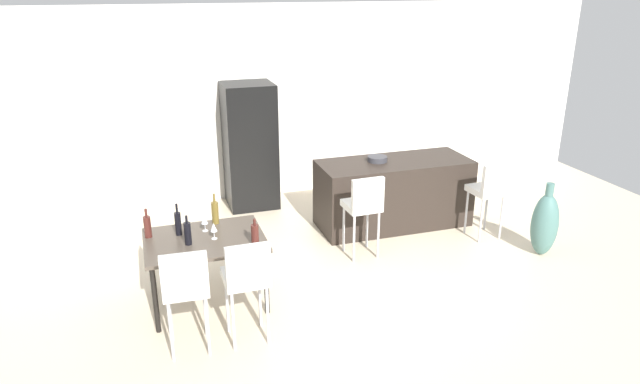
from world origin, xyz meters
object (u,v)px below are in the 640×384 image
Objects in this scene: bar_chair_left at (364,204)px; wine_glass_far at (204,220)px; dining_table at (205,245)px; kitchen_island at (393,193)px; refrigerator at (250,146)px; dining_chair_near at (185,285)px; potted_plant at (435,165)px; wine_bottle_right at (178,223)px; wine_bottle_left at (255,234)px; wine_bottle_inner at (188,233)px; wine_glass_end at (214,228)px; dining_chair_far at (246,275)px; floor_vase at (545,224)px; wine_bottle_near at (215,212)px; bar_chair_middle at (490,188)px; wine_bottle_middle at (147,226)px; fruit_bowl at (377,159)px.

wine_glass_far is at bearing -170.92° from bar_chair_left.
wine_glass_far is at bearing 79.94° from dining_table.
bar_chair_left is (-0.77, -0.79, 0.24)m from kitchen_island.
refrigerator is at bearing 69.02° from dining_table.
dining_chair_near is at bearing -110.38° from refrigerator.
dining_chair_near is 0.57× the size of refrigerator.
potted_plant is at bearing 44.59° from bar_chair_left.
wine_bottle_right reaches higher than wine_bottle_left.
wine_bottle_left is 0.15× the size of refrigerator.
wine_glass_far is at bearing 53.90° from wine_bottle_inner.
wine_glass_end is (0.06, -0.22, 0.00)m from wine_glass_far.
wine_bottle_right is at bearing 143.73° from dining_table.
wine_bottle_right reaches higher than dining_chair_far.
bar_chair_left reaches higher than floor_vase.
dining_chair_near reaches higher than potted_plant.
dining_chair_far is at bearing -59.12° from wine_bottle_inner.
dining_chair_near is at bearing 179.99° from dining_chair_far.
floor_vase is (1.37, -1.43, -0.06)m from kitchen_island.
dining_table is at bearing -115.37° from wine_bottle_near.
bar_chair_middle reaches higher than wine_glass_far.
potted_plant is at bearing 29.36° from wine_bottle_right.
floor_vase reaches higher than wine_glass_far.
dining_chair_far is 6.03× the size of wine_glass_far.
kitchen_island is at bearing 22.29° from wine_glass_far.
wine_bottle_middle reaches higher than floor_vase.
fruit_bowl is (2.45, 1.16, 0.09)m from wine_glass_far.
bar_chair_left is 1.05m from fruit_bowl.
dining_chair_near is 1.87× the size of potted_plant.
dining_chair_near is 3.52m from fruit_bowl.
dining_chair_near is 1.01m from wine_bottle_right.
bar_chair_left is 3.76× the size of wine_bottle_left.
dining_table is at bearing 177.99° from floor_vase.
kitchen_island is 2.93m from wine_glass_far.
wine_bottle_inner is (-2.88, -1.37, 0.40)m from kitchen_island.
bar_chair_middle is 6.03× the size of wine_glass_end.
wine_bottle_inner is at bearing -151.55° from fruit_bowl.
wine_bottle_right is (-3.93, -0.32, 0.17)m from bar_chair_middle.
wine_bottle_right is 1.11× the size of wine_bottle_middle.
bar_chair_left is 2.01m from dining_table.
wine_bottle_near is 0.21m from wine_glass_far.
bar_chair_left is 1.00× the size of dining_chair_near.
wine_bottle_right is at bearing 87.90° from dining_chair_near.
wine_glass_end is at bearing -32.46° from wine_bottle_right.
wine_bottle_right is (-0.51, 0.99, 0.17)m from dining_chair_far.
wine_bottle_right is 0.85m from wine_bottle_left.
wine_bottle_right is 1.98× the size of wine_glass_far.
fruit_bowl reaches higher than wine_glass_far.
wine_bottle_inner reaches higher than fruit_bowl.
floor_vase is at bearing 2.57° from wine_bottle_left.
dining_chair_near is 0.76m from wine_bottle_inner.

